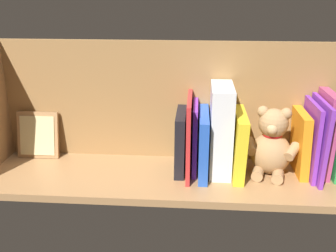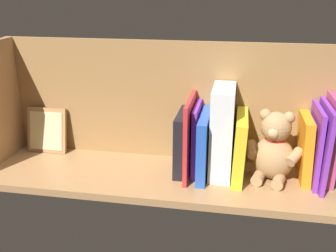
# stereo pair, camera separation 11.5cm
# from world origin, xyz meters

# --- Properties ---
(ground_plane) EXTENTS (1.15, 0.32, 0.02)m
(ground_plane) POSITION_xyz_m (0.00, 0.00, -0.01)
(ground_plane) COLOR #A87A4C
(shelf_back_panel) EXTENTS (1.15, 0.02, 0.38)m
(shelf_back_panel) POSITION_xyz_m (0.00, -0.14, 0.19)
(shelf_back_panel) COLOR #9D7241
(shelf_back_panel) RESTS_ON ground_plane
(book_0) EXTENTS (0.02, 0.16, 0.18)m
(book_0) POSITION_xyz_m (-0.50, -0.05, 0.09)
(book_0) COLOR green
(book_0) RESTS_ON ground_plane
(book_1) EXTENTS (0.04, 0.15, 0.25)m
(book_1) POSITION_xyz_m (-0.47, -0.05, 0.13)
(book_1) COLOR #B23F72
(book_1) RESTS_ON ground_plane
(book_2) EXTENTS (0.02, 0.19, 0.23)m
(book_2) POSITION_xyz_m (-0.44, -0.03, 0.12)
(book_2) COLOR purple
(book_2) RESTS_ON ground_plane
(book_3) EXTENTS (0.01, 0.17, 0.22)m
(book_3) POSITION_xyz_m (-0.42, -0.04, 0.11)
(book_3) COLOR purple
(book_3) RESTS_ON ground_plane
(book_4) EXTENTS (0.03, 0.15, 0.19)m
(book_4) POSITION_xyz_m (-0.40, -0.05, 0.10)
(book_4) COLOR orange
(book_4) RESTS_ON ground_plane
(teddy_bear) EXTENTS (0.17, 0.15, 0.21)m
(teddy_bear) POSITION_xyz_m (-0.31, -0.03, 0.09)
(teddy_bear) COLOR tan
(teddy_bear) RESTS_ON ground_plane
(book_5) EXTENTS (0.04, 0.20, 0.19)m
(book_5) POSITION_xyz_m (-0.21, -0.03, 0.10)
(book_5) COLOR yellow
(book_5) RESTS_ON ground_plane
(dictionary_thick_white) EXTENTS (0.06, 0.17, 0.27)m
(dictionary_thick_white) POSITION_xyz_m (-0.16, -0.04, 0.13)
(dictionary_thick_white) COLOR white
(dictionary_thick_white) RESTS_ON ground_plane
(book_6) EXTENTS (0.03, 0.20, 0.19)m
(book_6) POSITION_xyz_m (-0.11, -0.02, 0.09)
(book_6) COLOR blue
(book_6) RESTS_ON ground_plane
(book_7) EXTENTS (0.01, 0.16, 0.21)m
(book_7) POSITION_xyz_m (-0.08, -0.05, 0.10)
(book_7) COLOR purple
(book_7) RESTS_ON ground_plane
(book_8) EXTENTS (0.01, 0.21, 0.24)m
(book_8) POSITION_xyz_m (-0.06, -0.02, 0.12)
(book_8) COLOR red
(book_8) RESTS_ON ground_plane
(book_9) EXTENTS (0.03, 0.17, 0.19)m
(book_9) POSITION_xyz_m (-0.04, -0.04, 0.09)
(book_9) COLOR black
(book_9) RESTS_ON ground_plane
(picture_frame_leaning) EXTENTS (0.14, 0.04, 0.15)m
(picture_frame_leaning) POSITION_xyz_m (0.44, -0.10, 0.08)
(picture_frame_leaning) COLOR #A87A4C
(picture_frame_leaning) RESTS_ON ground_plane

